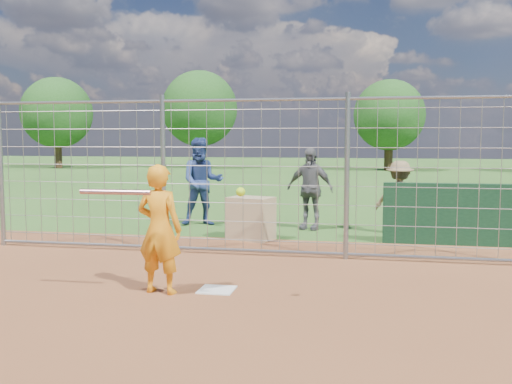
% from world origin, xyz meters
% --- Properties ---
extents(ground, '(100.00, 100.00, 0.00)m').
position_xyz_m(ground, '(0.00, 0.00, 0.00)').
color(ground, '#2D591E').
rests_on(ground, ground).
extents(home_plate, '(0.43, 0.43, 0.02)m').
position_xyz_m(home_plate, '(0.00, -0.20, 0.01)').
color(home_plate, silver).
rests_on(home_plate, ground).
extents(dugout_wall, '(2.60, 0.20, 1.10)m').
position_xyz_m(dugout_wall, '(3.40, 3.60, 0.55)').
color(dugout_wall, '#11381E').
rests_on(dugout_wall, ground).
extents(batter, '(0.62, 0.45, 1.58)m').
position_xyz_m(batter, '(-0.65, -0.44, 0.79)').
color(batter, orange).
rests_on(batter, ground).
extents(bystander_a, '(1.11, 0.98, 1.91)m').
position_xyz_m(bystander_a, '(-1.72, 4.99, 0.96)').
color(bystander_a, navy).
rests_on(bystander_a, ground).
extents(bystander_b, '(1.07, 0.66, 1.71)m').
position_xyz_m(bystander_b, '(0.64, 4.87, 0.85)').
color(bystander_b, '#58595E').
rests_on(bystander_b, ground).
extents(bystander_c, '(1.01, 0.66, 1.46)m').
position_xyz_m(bystander_c, '(2.44, 4.64, 0.73)').
color(bystander_c, olive).
rests_on(bystander_c, ground).
extents(equipment_bin, '(0.93, 0.77, 0.80)m').
position_xyz_m(equipment_bin, '(-0.32, 3.45, 0.40)').
color(equipment_bin, tan).
rests_on(equipment_bin, ground).
extents(equipment_in_play, '(1.96, 0.17, 0.11)m').
position_xyz_m(equipment_in_play, '(-0.70, -0.77, 1.28)').
color(equipment_in_play, silver).
rests_on(equipment_in_play, ground).
extents(backstop_fence, '(9.08, 0.08, 2.60)m').
position_xyz_m(backstop_fence, '(0.00, 2.00, 1.26)').
color(backstop_fence, gray).
rests_on(backstop_fence, ground).
extents(tree_line, '(44.66, 6.72, 6.48)m').
position_xyz_m(tree_line, '(3.13, 28.13, 3.71)').
color(tree_line, '#3F2B19').
rests_on(tree_line, ground).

